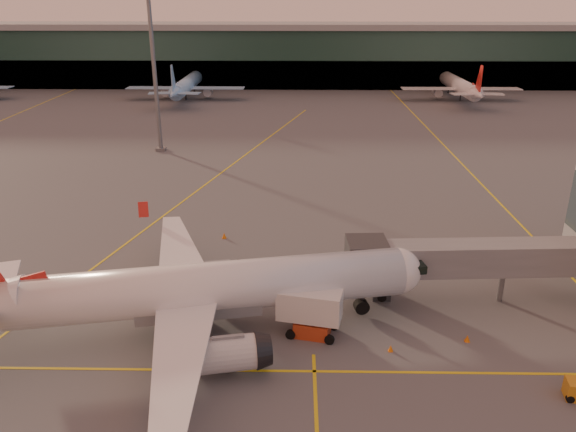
{
  "coord_description": "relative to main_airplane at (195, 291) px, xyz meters",
  "views": [
    {
      "loc": [
        3.69,
        -28.33,
        25.15
      ],
      "look_at": [
        2.8,
        22.67,
        5.0
      ],
      "focal_mm": 35.0,
      "sensor_mm": 36.0,
      "label": 1
    }
  ],
  "objects": [
    {
      "name": "ground",
      "position": [
        4.19,
        -9.99,
        -3.71
      ],
      "size": [
        600.0,
        600.0,
        0.0
      ],
      "primitive_type": "plane",
      "color": "#4C4F54",
      "rests_on": "ground"
    },
    {
      "name": "taxi_markings",
      "position": [
        -3.13,
        34.5,
        -3.7
      ],
      "size": [
        100.12,
        173.0,
        0.01
      ],
      "color": "yellow",
      "rests_on": "ground"
    },
    {
      "name": "terminal",
      "position": [
        4.19,
        131.8,
        5.05
      ],
      "size": [
        400.0,
        20.0,
        17.6
      ],
      "color": "#19382D",
      "rests_on": "ground"
    },
    {
      "name": "mast_west_near",
      "position": [
        -15.81,
        56.01,
        11.15
      ],
      "size": [
        2.4,
        2.4,
        25.6
      ],
      "color": "slate",
      "rests_on": "ground"
    },
    {
      "name": "distant_aircraft_row",
      "position": [
        -16.81,
        108.01,
        -3.71
      ],
      "size": [
        290.0,
        34.0,
        13.0
      ],
      "color": "#8EC0EF",
      "rests_on": "ground"
    },
    {
      "name": "main_airplane",
      "position": [
        0.0,
        0.0,
        0.0
      ],
      "size": [
        37.6,
        34.14,
        11.41
      ],
      "rotation": [
        0.0,
        0.0,
        0.2
      ],
      "color": "white",
      "rests_on": "ground"
    },
    {
      "name": "jet_bridge",
      "position": [
        27.19,
        5.52,
        0.24
      ],
      "size": [
        28.31,
        4.86,
        5.72
      ],
      "color": "slate",
      "rests_on": "ground"
    },
    {
      "name": "catering_truck",
      "position": [
        8.96,
        -0.2,
        -1.52
      ],
      "size": [
        5.31,
        3.22,
        3.85
      ],
      "rotation": [
        0.0,
        0.0,
        -0.22
      ],
      "color": "#AE3518",
      "rests_on": "ground"
    },
    {
      "name": "cone_nose",
      "position": [
        21.2,
        -1.02,
        -3.44
      ],
      "size": [
        0.44,
        0.44,
        0.56
      ],
      "color": "orange",
      "rests_on": "ground"
    },
    {
      "name": "cone_wing_left",
      "position": [
        -0.19,
        18.53,
        -3.4
      ],
      "size": [
        0.5,
        0.5,
        0.64
      ],
      "color": "orange",
      "rests_on": "ground"
    },
    {
      "name": "cone_fwd",
      "position": [
        15.03,
        -2.42,
        -3.46
      ],
      "size": [
        0.4,
        0.4,
        0.51
      ],
      "color": "orange",
      "rests_on": "ground"
    }
  ]
}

